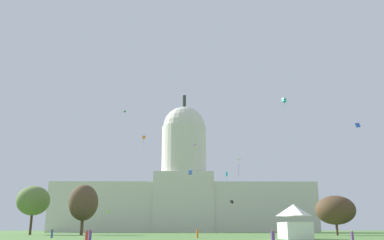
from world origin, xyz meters
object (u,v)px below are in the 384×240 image
at_px(kite_violet_high, 195,146).
at_px(kite_blue_mid_b, 358,125).
at_px(event_tent, 294,221).
at_px(kite_black_low, 232,202).
at_px(tree_west_far, 83,203).
at_px(person_teal_mid_center, 90,235).
at_px(capitol_building, 184,192).
at_px(person_red_lawn_far_right, 87,236).
at_px(kite_turquoise_high, 284,100).
at_px(person_denim_edge_east, 52,234).
at_px(person_purple_back_center, 90,235).
at_px(kite_white_low, 239,163).
at_px(kite_red_low, 210,179).
at_px(kite_lime_low, 108,212).
at_px(kite_orange_high, 144,137).
at_px(person_purple_back_left, 273,236).
at_px(tree_west_mid, 33,201).
at_px(person_orange_front_center, 197,234).
at_px(person_purple_edge_west, 352,236).
at_px(kite_cyan_low, 227,175).
at_px(kite_green_high, 125,112).
at_px(tree_east_far, 335,210).

distance_m(kite_violet_high, kite_blue_mid_b, 85.56).
bearing_deg(event_tent, kite_black_low, 89.04).
bearing_deg(tree_west_far, person_teal_mid_center, -74.10).
relative_size(capitol_building, event_tent, 16.92).
relative_size(person_red_lawn_far_right, kite_turquoise_high, 0.46).
bearing_deg(person_teal_mid_center, person_denim_edge_east, 90.16).
distance_m(tree_west_far, kite_black_low, 68.01).
height_order(person_purple_back_center, kite_white_low, kite_white_low).
relative_size(kite_red_low, kite_lime_low, 3.60).
bearing_deg(capitol_building, kite_orange_high, -118.52).
bearing_deg(kite_turquoise_high, person_red_lawn_far_right, 113.93).
bearing_deg(person_purple_back_left, person_denim_edge_east, -144.79).
bearing_deg(person_denim_edge_east, tree_west_mid, 69.77).
xyz_separation_m(person_orange_front_center, kite_orange_high, (-20.31, 90.54, 38.34)).
xyz_separation_m(person_purple_back_center, kite_white_low, (27.11, 39.54, 16.84)).
bearing_deg(kite_blue_mid_b, event_tent, -89.97).
bearing_deg(tree_west_far, kite_orange_high, 78.14).
xyz_separation_m(tree_west_far, person_purple_edge_west, (51.82, -58.57, -8.07)).
xyz_separation_m(kite_red_low, kite_cyan_low, (2.68, -27.73, -2.33)).
bearing_deg(kite_orange_high, capitol_building, -17.30).
xyz_separation_m(capitol_building, event_tent, (19.71, -128.14, -16.26)).
distance_m(kite_red_low, kite_black_low, 33.69).
relative_size(person_orange_front_center, kite_turquoise_high, 0.49).
xyz_separation_m(tree_west_mid, person_orange_front_center, (46.15, -42.01, -8.72)).
xyz_separation_m(event_tent, tree_west_far, (-47.15, 46.26, 5.91)).
bearing_deg(event_tent, kite_white_low, 97.99).
relative_size(tree_west_far, kite_white_low, 3.91).
height_order(person_denim_edge_east, kite_turquoise_high, kite_turquoise_high).
xyz_separation_m(tree_west_far, kite_green_high, (1.87, 52.82, 42.19)).
bearing_deg(person_teal_mid_center, kite_blue_mid_b, -19.96).
height_order(tree_east_far, kite_turquoise_high, kite_turquoise_high).
xyz_separation_m(person_denim_edge_east, kite_turquoise_high, (55.84, 42.38, 40.14)).
distance_m(person_purple_edge_west, kite_white_low, 47.27).
height_order(kite_white_low, kite_violet_high, kite_violet_high).
bearing_deg(tree_east_far, kite_turquoise_high, 123.96).
xyz_separation_m(person_red_lawn_far_right, kite_blue_mid_b, (55.16, 42.17, 25.77)).
relative_size(tree_west_mid, kite_black_low, 4.07).
xyz_separation_m(person_denim_edge_east, kite_green_high, (-2.00, 89.86, 50.15)).
bearing_deg(capitol_building, kite_violet_high, -78.49).
height_order(tree_west_far, person_purple_back_center, tree_west_far).
height_order(person_purple_edge_west, kite_lime_low, kite_lime_low).
height_order(person_teal_mid_center, kite_cyan_low, kite_cyan_low).
xyz_separation_m(kite_orange_high, kite_blue_mid_b, (60.68, -70.53, -12.61)).
distance_m(person_teal_mid_center, kite_white_low, 45.68).
relative_size(person_purple_back_left, kite_violet_high, 0.46).
height_order(kite_lime_low, kite_cyan_low, kite_cyan_low).
height_order(capitol_building, tree_west_far, capitol_building).
bearing_deg(kite_white_low, person_teal_mid_center, 64.45).
height_order(kite_violet_high, kite_blue_mid_b, kite_violet_high).
xyz_separation_m(tree_west_mid, kite_orange_high, (25.84, 48.52, 29.61)).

